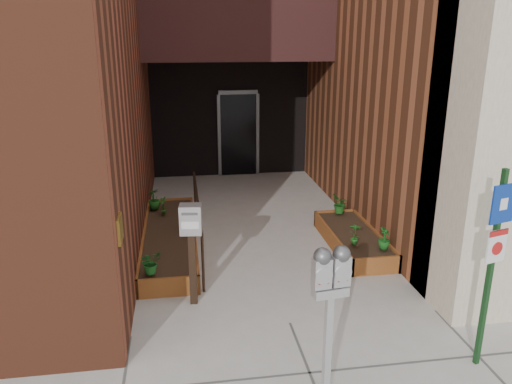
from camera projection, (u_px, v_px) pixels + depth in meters
name	position (u px, v px, depth m)	size (l,w,h in m)	color
ground	(290.00, 323.00, 6.40)	(80.00, 80.00, 0.00)	#9E9991
planter_left	(170.00, 239.00, 8.68)	(0.90, 3.60, 0.30)	brown
planter_right	(353.00, 240.00, 8.66)	(0.80, 2.20, 0.30)	brown
handrail	(198.00, 206.00, 8.52)	(0.04, 3.34, 0.90)	black
parking_meter	(331.00, 283.00, 4.74)	(0.38, 0.19, 1.66)	#B5B5B8
sign_post	(494.00, 250.00, 5.19)	(0.30, 0.11, 2.27)	#153A19
payment_dropbox	(191.00, 233.00, 6.58)	(0.31, 0.24, 1.43)	black
shrub_left_a	(151.00, 262.00, 7.04)	(0.30, 0.30, 0.33)	#1C621F
shrub_left_b	(186.00, 221.00, 8.51)	(0.22, 0.22, 0.41)	#18551D
shrub_left_c	(154.00, 199.00, 9.65)	(0.22, 0.22, 0.40)	#185217
shrub_left_d	(163.00, 206.00, 9.37)	(0.18, 0.18, 0.34)	#254E16
shrub_right_a	(384.00, 238.00, 7.84)	(0.20, 0.20, 0.35)	#175318
shrub_right_b	(355.00, 234.00, 7.98)	(0.20, 0.20, 0.38)	#1D5B1A
shrub_right_c	(340.00, 204.00, 9.41)	(0.33, 0.33, 0.37)	#1B5819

